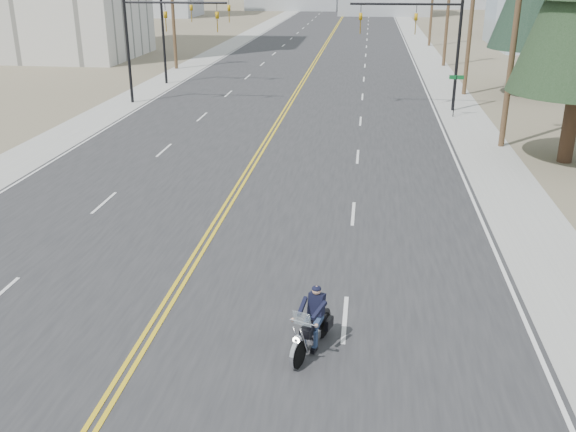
{
  "coord_description": "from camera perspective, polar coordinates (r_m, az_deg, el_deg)",
  "views": [
    {
      "loc": [
        5.32,
        -11.16,
        8.87
      ],
      "look_at": [
        3.03,
        7.41,
        1.6
      ],
      "focal_mm": 40.0,
      "sensor_mm": 36.0,
      "label": 1
    }
  ],
  "objects": [
    {
      "name": "utility_pole_d",
      "position": [
        64.62,
        14.11,
        18.08
      ],
      "size": [
        2.2,
        0.3,
        11.5
      ],
      "color": "brown",
      "rests_on": "ground"
    },
    {
      "name": "utility_pole_left",
      "position": [
        61.88,
        -10.22,
        17.78
      ],
      "size": [
        2.2,
        0.3,
        10.5
      ],
      "color": "brown",
      "rests_on": "ground"
    },
    {
      "name": "utility_pole_b",
      "position": [
        35.02,
        19.55,
        15.35
      ],
      "size": [
        2.2,
        0.3,
        11.5
      ],
      "color": "brown",
      "rests_on": "ground"
    },
    {
      "name": "ground_plane",
      "position": [
        15.22,
        -15.48,
        -15.32
      ],
      "size": [
        400.0,
        400.0,
        0.0
      ],
      "primitive_type": "plane",
      "color": "#776D56",
      "rests_on": "ground"
    },
    {
      "name": "sidewalk_right",
      "position": [
        81.87,
        11.7,
        14.6
      ],
      "size": [
        3.0,
        200.0,
        0.01
      ],
      "primitive_type": "cube",
      "color": "#A5A5A0",
      "rests_on": "ground"
    },
    {
      "name": "traffic_mast_right",
      "position": [
        43.49,
        12.28,
        15.59
      ],
      "size": [
        7.1,
        0.26,
        7.0
      ],
      "color": "black",
      "rests_on": "ground"
    },
    {
      "name": "traffic_mast_left",
      "position": [
        45.64,
        -11.71,
        15.88
      ],
      "size": [
        7.1,
        0.26,
        7.0
      ],
      "color": "black",
      "rests_on": "ground"
    },
    {
      "name": "utility_pole_c",
      "position": [
        49.78,
        16.01,
        16.85
      ],
      "size": [
        2.2,
        0.3,
        11.0
      ],
      "color": "brown",
      "rests_on": "ground"
    },
    {
      "name": "sidewalk_left",
      "position": [
        83.36,
        -4.82,
        15.06
      ],
      "size": [
        3.0,
        200.0,
        0.01
      ],
      "primitive_type": "cube",
      "color": "#A5A5A0",
      "rests_on": "ground"
    },
    {
      "name": "street_sign",
      "position": [
        42.12,
        14.67,
        10.9
      ],
      "size": [
        0.9,
        0.06,
        2.62
      ],
      "color": "black",
      "rests_on": "ground"
    },
    {
      "name": "motorcyclist",
      "position": [
        15.81,
        2.09,
        -9.35
      ],
      "size": [
        1.55,
        2.31,
        1.66
      ],
      "primitive_type": null,
      "rotation": [
        0.0,
        0.0,
        2.81
      ],
      "color": "black",
      "rests_on": "ground"
    },
    {
      "name": "traffic_mast_far",
      "position": [
        53.36,
        -9.3,
        16.68
      ],
      "size": [
        6.1,
        0.26,
        7.0
      ],
      "color": "black",
      "rests_on": "ground"
    },
    {
      "name": "road",
      "position": [
        81.81,
        3.37,
        14.98
      ],
      "size": [
        20.0,
        200.0,
        0.01
      ],
      "primitive_type": "cube",
      "color": "#303033",
      "rests_on": "ground"
    }
  ]
}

